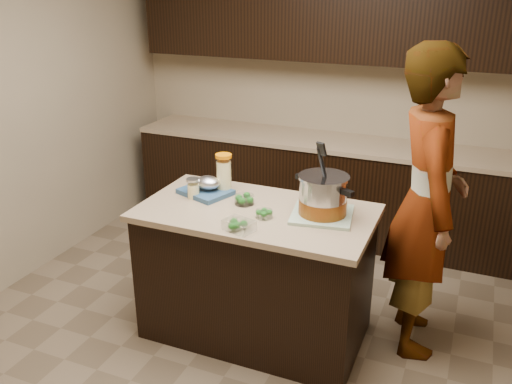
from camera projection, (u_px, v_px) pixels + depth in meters
ground_plane at (256, 330)px, 3.70m from camera, size 4.00×4.00×0.00m
room_shell at (256, 78)px, 3.07m from camera, size 4.04×4.04×2.72m
back_cabinets at (331, 134)px, 4.85m from camera, size 3.60×0.63×2.33m
island at (256, 273)px, 3.54m from camera, size 1.46×0.81×0.90m
dish_towel at (322, 215)px, 3.28m from camera, size 0.41×0.41×0.02m
stock_pot at (323, 198)px, 3.24m from camera, size 0.41×0.40×0.44m
lemonade_pitcher at (224, 175)px, 3.60m from camera, size 0.12×0.12×0.26m
mason_jar at (193, 189)px, 3.53m from camera, size 0.09×0.09×0.14m
broccoli_tub_left at (244, 200)px, 3.45m from camera, size 0.16×0.16×0.06m
broccoli_tub_right at (264, 214)px, 3.26m from camera, size 0.11×0.11×0.05m
broccoli_tub_rect at (239, 226)px, 3.09m from camera, size 0.20×0.16×0.06m
blue_tray at (207, 188)px, 3.60m from camera, size 0.38×0.34×0.12m
person at (426, 204)px, 3.29m from camera, size 0.63×0.80×1.93m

